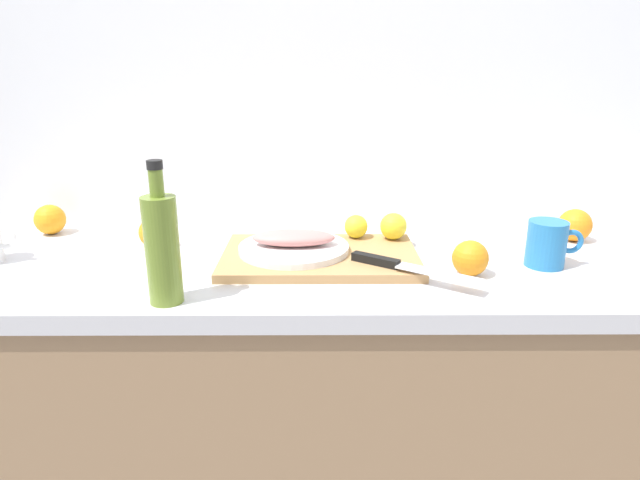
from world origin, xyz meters
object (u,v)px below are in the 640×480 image
lemon_0 (358,226)px  olive_oil_bottle (162,247)px  chef_knife (398,265)px  orange_0 (50,219)px  white_plate (294,248)px  coffee_mug_1 (547,244)px  fish_fillet (294,238)px  cutting_board (320,256)px

lemon_0 → olive_oil_bottle: bearing=-138.6°
chef_knife → orange_0: (-0.89, 0.32, 0.01)m
white_plate → coffee_mug_1: bearing=-4.7°
fish_fillet → olive_oil_bottle: bearing=-134.4°
fish_fillet → lemon_0: lemon_0 is taller
cutting_board → orange_0: bearing=163.4°
fish_fillet → chef_knife: (0.23, -0.12, -0.02)m
chef_knife → olive_oil_bottle: size_ratio=0.94×
white_plate → cutting_board: bearing=-8.3°
lemon_0 → orange_0: (-0.82, 0.10, -0.01)m
white_plate → fish_fillet: fish_fillet is taller
white_plate → lemon_0: bearing=33.9°
coffee_mug_1 → orange_0: 1.26m
cutting_board → white_plate: (-0.06, 0.01, 0.02)m
coffee_mug_1 → lemon_0: bearing=160.0°
cutting_board → orange_0: orange_0 is taller
cutting_board → chef_knife: 0.20m
fish_fillet → chef_knife: size_ratio=0.75×
fish_fillet → olive_oil_bottle: (-0.23, -0.24, 0.06)m
olive_oil_bottle → orange_0: olive_oil_bottle is taller
chef_knife → lemon_0: 0.23m
white_plate → lemon_0: size_ratio=4.38×
lemon_0 → cutting_board: bearing=-129.9°
olive_oil_bottle → coffee_mug_1: size_ratio=2.16×
lemon_0 → orange_0: 0.82m
cutting_board → orange_0: (-0.72, 0.22, 0.03)m
cutting_board → olive_oil_bottle: 0.39m
fish_fillet → lemon_0: bearing=33.9°
cutting_board → olive_oil_bottle: olive_oil_bottle is taller
chef_knife → olive_oil_bottle: bearing=-131.2°
coffee_mug_1 → orange_0: (-1.23, 0.25, -0.01)m
white_plate → olive_oil_bottle: olive_oil_bottle is taller
white_plate → orange_0: (-0.66, 0.21, 0.01)m
white_plate → olive_oil_bottle: (-0.23, -0.24, 0.08)m
olive_oil_bottle → coffee_mug_1: olive_oil_bottle is taller
white_plate → fish_fillet: bearing=0.0°
chef_knife → white_plate: bearing=-173.4°
orange_0 → fish_fillet: bearing=-17.4°
cutting_board → white_plate: bearing=171.7°
fish_fillet → olive_oil_bottle: 0.34m
lemon_0 → coffee_mug_1: bearing=-20.0°
coffee_mug_1 → olive_oil_bottle: bearing=-166.6°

